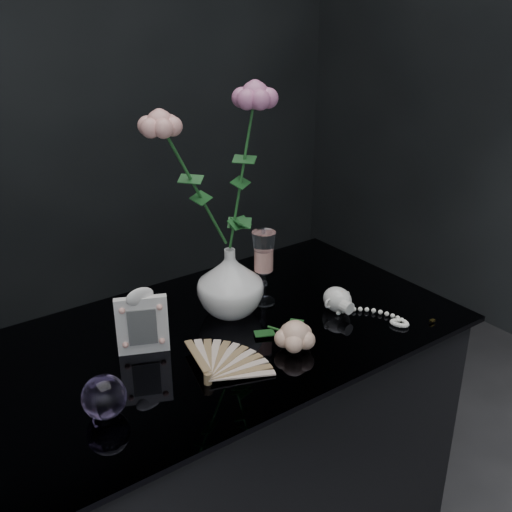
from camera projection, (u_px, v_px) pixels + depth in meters
table at (222, 470)px, 1.43m from camera, size 1.05×0.58×0.76m
vase at (230, 282)px, 1.33m from camera, size 0.16×0.16×0.16m
wine_glass at (264, 268)px, 1.37m from camera, size 0.07×0.07×0.18m
picture_frame at (142, 321)px, 1.18m from camera, size 0.13×0.12×0.14m
paperweight at (104, 397)px, 1.01m from camera, size 0.09×0.09×0.08m
paper_fan at (208, 377)px, 1.11m from camera, size 0.27×0.21×0.03m
loose_rose at (295, 335)px, 1.21m from camera, size 0.17×0.20×0.06m
pearl_jar at (337, 298)px, 1.36m from camera, size 0.21×0.22×0.06m
roses at (218, 167)px, 1.20m from camera, size 0.30×0.10×0.40m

